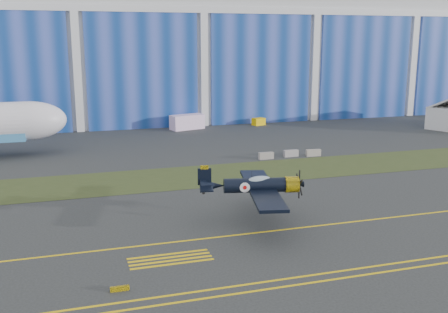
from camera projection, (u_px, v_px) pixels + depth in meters
name	position (u px, v px, depth m)	size (l,w,h in m)	color
ground	(338.00, 204.00, 50.32)	(260.00, 260.00, 0.00)	#313434
grass_median	(280.00, 170.00, 63.37)	(260.00, 10.00, 0.02)	#475128
hangar	(177.00, 42.00, 114.01)	(220.00, 45.70, 30.00)	silver
taxiway_centreline	(366.00, 220.00, 45.66)	(200.00, 0.20, 0.02)	yellow
edge_line_near	(440.00, 264.00, 36.80)	(80.00, 0.20, 0.02)	yellow
edge_line_far	(431.00, 258.00, 37.73)	(80.00, 0.20, 0.02)	yellow
hold_short_ladder	(170.00, 259.00, 37.59)	(6.00, 2.40, 0.02)	yellow
guard_board_left	(120.00, 289.00, 32.76)	(1.20, 0.15, 0.35)	yellow
warbird	(255.00, 185.00, 44.68)	(12.53, 14.15, 3.64)	black
shipping_container	(187.00, 122.00, 92.03)	(5.90, 2.36, 2.56)	#F2CDF8
tug	(259.00, 122.00, 96.52)	(2.26, 1.41, 1.32)	yellow
barrier_a	(266.00, 156.00, 69.04)	(2.00, 0.60, 0.90)	gray
barrier_b	(291.00, 153.00, 70.50)	(2.00, 0.60, 0.90)	gray
barrier_c	(313.00, 153.00, 70.82)	(2.00, 0.60, 0.90)	#9C9488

